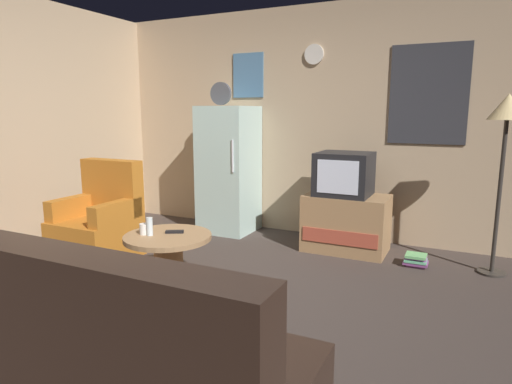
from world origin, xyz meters
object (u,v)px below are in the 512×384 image
at_px(mug_ceramic_white, 144,229).
at_px(remote_control, 175,232).
at_px(couch, 119,368).
at_px(crt_tv, 344,174).
at_px(tv_stand, 346,223).
at_px(book_stack, 416,260).
at_px(coffee_table, 169,260).
at_px(wine_glass, 150,226).
at_px(armchair, 100,224).
at_px(standing_lamp, 507,121).
at_px(fridge, 229,169).

distance_m(mug_ceramic_white, remote_control, 0.25).
bearing_deg(couch, crt_tv, 86.38).
bearing_deg(remote_control, tv_stand, 25.32).
height_order(remote_control, book_stack, remote_control).
bearing_deg(remote_control, coffee_table, -135.64).
height_order(coffee_table, mug_ceramic_white, mug_ceramic_white).
bearing_deg(coffee_table, crt_tv, 56.43).
distance_m(wine_glass, remote_control, 0.21).
relative_size(mug_ceramic_white, book_stack, 0.41).
bearing_deg(book_stack, armchair, -159.36).
bearing_deg(standing_lamp, remote_control, -149.66).
distance_m(standing_lamp, wine_glass, 3.13).
height_order(tv_stand, mug_ceramic_white, tv_stand).
bearing_deg(crt_tv, tv_stand, 1.39).
distance_m(coffee_table, book_stack, 2.29).
xyz_separation_m(fridge, book_stack, (2.21, -0.36, -0.69)).
bearing_deg(standing_lamp, tv_stand, 176.27).
relative_size(tv_stand, remote_control, 5.60).
bearing_deg(fridge, book_stack, -9.15).
distance_m(armchair, couch, 2.63).
distance_m(armchair, book_stack, 3.08).
xyz_separation_m(tv_stand, wine_glass, (-1.21, -1.66, 0.22)).
relative_size(mug_ceramic_white, couch, 0.05).
xyz_separation_m(remote_control, armchair, (-1.08, 0.23, -0.11)).
height_order(crt_tv, armchair, crt_tv).
xyz_separation_m(fridge, armchair, (-0.67, -1.44, -0.42)).
xyz_separation_m(wine_glass, remote_control, (0.14, 0.15, -0.06)).
relative_size(standing_lamp, book_stack, 7.27).
relative_size(standing_lamp, armchair, 1.66).
relative_size(crt_tv, armchair, 0.56).
height_order(mug_ceramic_white, couch, couch).
height_order(tv_stand, crt_tv, crt_tv).
distance_m(wine_glass, armchair, 1.03).
bearing_deg(armchair, tv_stand, 30.70).
distance_m(standing_lamp, remote_control, 2.96).
bearing_deg(book_stack, wine_glass, -142.86).
height_order(coffee_table, wine_glass, wine_glass).
distance_m(tv_stand, wine_glass, 2.06).
distance_m(fridge, remote_control, 1.75).
height_order(fridge, mug_ceramic_white, fridge).
bearing_deg(wine_glass, tv_stand, 53.93).
bearing_deg(tv_stand, armchair, -149.30).
height_order(standing_lamp, armchair, standing_lamp).
relative_size(couch, book_stack, 7.78).
height_order(armchair, book_stack, armchair).
height_order(tv_stand, wine_glass, same).
bearing_deg(armchair, book_stack, 20.64).
distance_m(standing_lamp, coffee_table, 3.09).
relative_size(remote_control, book_stack, 0.69).
height_order(coffee_table, book_stack, coffee_table).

